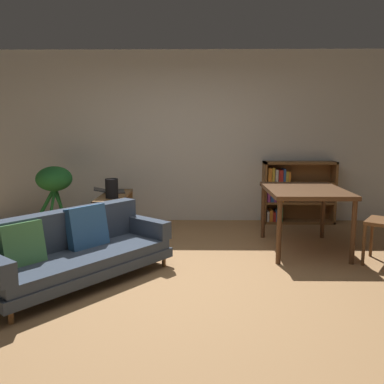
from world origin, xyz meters
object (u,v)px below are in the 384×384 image
object	(u,v)px
open_laptop	(111,191)
potted_floor_plant	(55,188)
desk_speaker	(112,188)
media_console	(114,214)
fabric_couch	(74,250)
bookshelf	(293,192)
dining_table	(305,195)

from	to	relation	value
open_laptop	potted_floor_plant	distance (m)	0.80
desk_speaker	media_console	bearing A→B (deg)	96.58
fabric_couch	media_console	bearing A→B (deg)	89.14
desk_speaker	bookshelf	bearing A→B (deg)	19.98
open_laptop	dining_table	world-z (taller)	dining_table
bookshelf	media_console	bearing A→B (deg)	-165.16
media_console	bookshelf	world-z (taller)	bookshelf
fabric_couch	potted_floor_plant	xyz separation A→B (m)	(-0.84, 1.92, 0.32)
fabric_couch	open_laptop	xyz separation A→B (m)	(-0.06, 2.08, 0.26)
open_laptop	desk_speaker	bearing A→B (deg)	-76.81
potted_floor_plant	bookshelf	bearing A→B (deg)	10.20
media_console	potted_floor_plant	distance (m)	0.94
potted_floor_plant	bookshelf	size ratio (longest dim) A/B	0.85
open_laptop	bookshelf	bearing A→B (deg)	9.87
fabric_couch	desk_speaker	world-z (taller)	desk_speaker
media_console	open_laptop	distance (m)	0.39
media_console	bookshelf	xyz separation A→B (m)	(2.72, 0.72, 0.22)
fabric_couch	open_laptop	world-z (taller)	fabric_couch
open_laptop	dining_table	xyz separation A→B (m)	(2.60, -0.99, 0.11)
desk_speaker	open_laptop	bearing A→B (deg)	103.19
fabric_couch	media_console	distance (m)	1.84
media_console	desk_speaker	world-z (taller)	desk_speaker
media_console	potted_floor_plant	xyz separation A→B (m)	(-0.87, 0.07, 0.36)
desk_speaker	potted_floor_plant	xyz separation A→B (m)	(-0.90, 0.33, -0.05)
open_laptop	desk_speaker	xyz separation A→B (m)	(0.11, -0.49, 0.11)
media_console	open_laptop	xyz separation A→B (m)	(-0.09, 0.23, 0.30)
potted_floor_plant	dining_table	world-z (taller)	potted_floor_plant
open_laptop	media_console	bearing A→B (deg)	-69.92
open_laptop	bookshelf	world-z (taller)	bookshelf
potted_floor_plant	dining_table	distance (m)	3.48
fabric_couch	media_console	size ratio (longest dim) A/B	1.69
open_laptop	bookshelf	size ratio (longest dim) A/B	0.45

